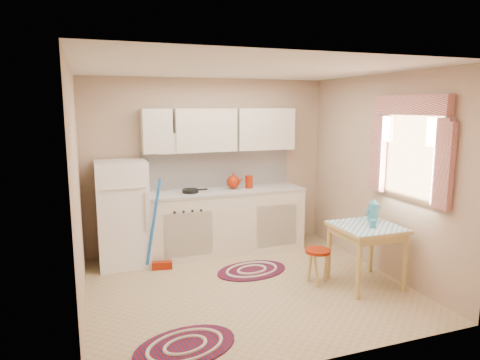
# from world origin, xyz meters

# --- Properties ---
(room_shell) EXTENTS (3.64, 3.60, 2.52)m
(room_shell) POSITION_xyz_m (0.16, 0.24, 1.60)
(room_shell) COLOR tan
(room_shell) RESTS_ON ground
(fridge) EXTENTS (0.65, 0.60, 1.40)m
(fridge) POSITION_xyz_m (-1.29, 1.25, 0.70)
(fridge) COLOR white
(fridge) RESTS_ON ground
(broom) EXTENTS (0.30, 0.17, 1.20)m
(broom) POSITION_xyz_m (-0.85, 0.90, 0.60)
(broom) COLOR blue
(broom) RESTS_ON ground
(base_cabinets) EXTENTS (2.25, 0.60, 0.88)m
(base_cabinets) POSITION_xyz_m (0.16, 1.30, 0.44)
(base_cabinets) COLOR silver
(base_cabinets) RESTS_ON ground
(countertop) EXTENTS (2.27, 0.62, 0.04)m
(countertop) POSITION_xyz_m (0.16, 1.30, 0.90)
(countertop) COLOR #B6B3AD
(countertop) RESTS_ON base_cabinets
(frying_pan) EXTENTS (0.25, 0.25, 0.05)m
(frying_pan) POSITION_xyz_m (-0.37, 1.25, 0.94)
(frying_pan) COLOR black
(frying_pan) RESTS_ON countertop
(red_kettle) EXTENTS (0.25, 0.24, 0.21)m
(red_kettle) POSITION_xyz_m (0.27, 1.30, 1.03)
(red_kettle) COLOR #921C05
(red_kettle) RESTS_ON countertop
(red_canister) EXTENTS (0.14, 0.14, 0.16)m
(red_canister) POSITION_xyz_m (0.52, 1.30, 1.00)
(red_canister) COLOR #921C05
(red_canister) RESTS_ON countertop
(table) EXTENTS (0.72, 0.72, 0.72)m
(table) POSITION_xyz_m (1.35, -0.40, 0.36)
(table) COLOR tan
(table) RESTS_ON ground
(stool) EXTENTS (0.40, 0.40, 0.42)m
(stool) POSITION_xyz_m (0.83, -0.18, 0.21)
(stool) COLOR #921C05
(stool) RESTS_ON ground
(coffee_pot) EXTENTS (0.16, 0.14, 0.30)m
(coffee_pot) POSITION_xyz_m (1.52, -0.28, 0.87)
(coffee_pot) COLOR teal
(coffee_pot) RESTS_ON table
(mug) EXTENTS (0.09, 0.09, 0.10)m
(mug) POSITION_xyz_m (1.35, -0.50, 0.77)
(mug) COLOR teal
(mug) RESTS_ON table
(rug_center) EXTENTS (1.04, 0.78, 0.02)m
(rug_center) POSITION_xyz_m (0.23, 0.44, 0.01)
(rug_center) COLOR maroon
(rug_center) RESTS_ON ground
(rug_left) EXTENTS (1.08, 0.85, 0.02)m
(rug_left) POSITION_xyz_m (-0.96, -1.02, 0.01)
(rug_left) COLOR maroon
(rug_left) RESTS_ON ground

